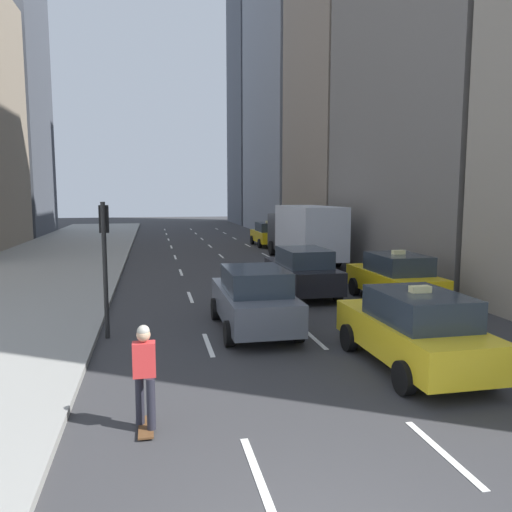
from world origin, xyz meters
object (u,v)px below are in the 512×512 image
object	(u,v)px
traffic_light_pole	(105,247)
skateboarder	(145,373)
sedan_silver_behind	(254,299)
box_truck	(304,232)
taxi_third	(414,329)
taxi_lead	(268,234)
taxi_second	(395,278)
sedan_black_near	(302,271)

from	to	relation	value
traffic_light_pole	skateboarder	bearing A→B (deg)	-79.39
sedan_silver_behind	box_truck	bearing A→B (deg)	67.32
box_truck	skateboarder	size ratio (longest dim) A/B	4.81
taxi_third	box_truck	size ratio (longest dim) A/B	0.52
skateboarder	traffic_light_pole	distance (m)	5.90
taxi_lead	sedan_silver_behind	xyz separation A→B (m)	(-5.60, -22.19, 0.03)
taxi_third	box_truck	distance (m)	17.34
sedan_silver_behind	traffic_light_pole	distance (m)	4.23
taxi_second	traffic_light_pole	world-z (taller)	traffic_light_pole
taxi_lead	box_truck	size ratio (longest dim) A/B	0.52
taxi_third	sedan_silver_behind	distance (m)	4.63
sedan_black_near	box_truck	world-z (taller)	box_truck
taxi_second	sedan_silver_behind	bearing A→B (deg)	-155.06
taxi_lead	taxi_second	world-z (taller)	same
taxi_second	traffic_light_pole	distance (m)	9.97
taxi_lead	taxi_third	world-z (taller)	same
taxi_lead	taxi_third	size ratio (longest dim) A/B	1.00
sedan_black_near	traffic_light_pole	xyz separation A→B (m)	(-6.75, -4.42, 1.50)
skateboarder	traffic_light_pole	world-z (taller)	traffic_light_pole
taxi_third	sedan_silver_behind	xyz separation A→B (m)	(-2.80, 3.69, 0.03)
taxi_third	sedan_silver_behind	world-z (taller)	taxi_third
taxi_third	skateboarder	world-z (taller)	taxi_third
taxi_lead	taxi_third	distance (m)	26.03
box_truck	skateboarder	bearing A→B (deg)	-114.26
sedan_black_near	box_truck	xyz separation A→B (m)	(2.80, 8.82, 0.80)
taxi_lead	sedan_silver_behind	bearing A→B (deg)	-104.17
sedan_silver_behind	sedan_black_near	bearing A→B (deg)	58.60
sedan_black_near	sedan_silver_behind	xyz separation A→B (m)	(-2.80, -4.59, -0.00)
box_truck	taxi_third	bearing A→B (deg)	-99.30
sedan_black_near	skateboarder	world-z (taller)	sedan_black_near
sedan_black_near	taxi_lead	bearing A→B (deg)	80.96
sedan_silver_behind	taxi_lead	bearing A→B (deg)	75.83
taxi_third	skateboarder	bearing A→B (deg)	-162.80
taxi_second	box_truck	world-z (taller)	box_truck
taxi_third	traffic_light_pole	world-z (taller)	traffic_light_pole
taxi_second	traffic_light_pole	size ratio (longest dim) A/B	1.22
traffic_light_pole	taxi_third	bearing A→B (deg)	-29.72
sedan_silver_behind	skateboarder	bearing A→B (deg)	-117.98
taxi_second	box_truck	size ratio (longest dim) A/B	0.52
sedan_silver_behind	traffic_light_pole	size ratio (longest dim) A/B	1.23
sedan_black_near	skateboarder	xyz separation A→B (m)	(-5.70, -10.04, 0.06)
taxi_third	box_truck	xyz separation A→B (m)	(2.80, 17.09, 0.83)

